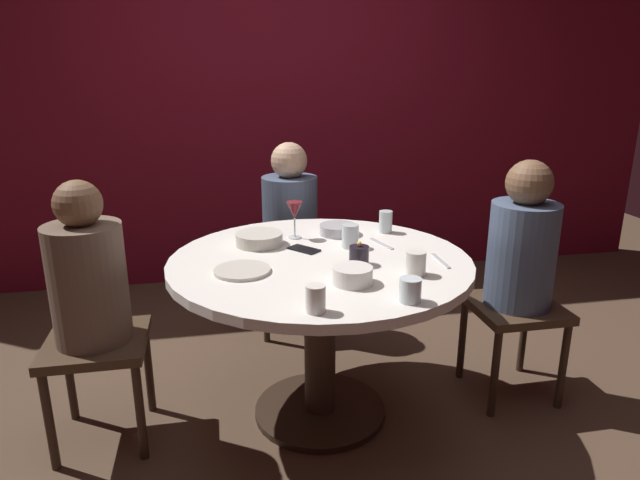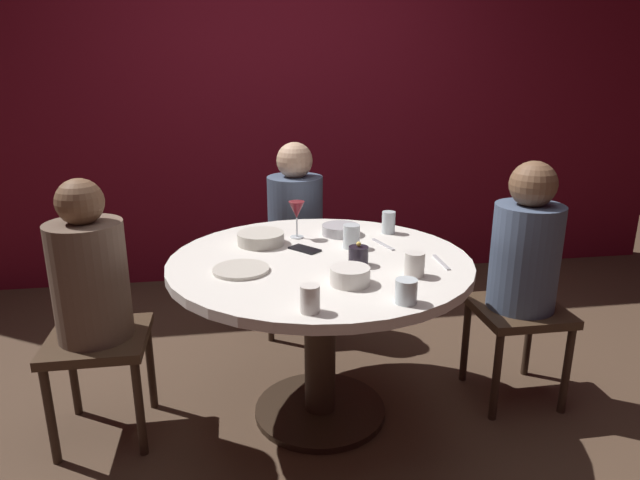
{
  "view_description": "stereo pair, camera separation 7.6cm",
  "coord_description": "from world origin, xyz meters",
  "px_view_note": "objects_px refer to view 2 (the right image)",
  "views": [
    {
      "loc": [
        -0.42,
        -2.19,
        1.53
      ],
      "look_at": [
        0.0,
        0.0,
        0.84
      ],
      "focal_mm": 31.24,
      "sensor_mm": 36.0,
      "label": 1
    },
    {
      "loc": [
        -0.35,
        -2.2,
        1.53
      ],
      "look_at": [
        0.0,
        0.0,
        0.84
      ],
      "focal_mm": 31.24,
      "sensor_mm": 36.0,
      "label": 2
    }
  ],
  "objects_px": {
    "seated_diner_left": "(91,284)",
    "cell_phone": "(305,249)",
    "bowl_salad_center": "(350,276)",
    "cup_near_candle": "(415,264)",
    "candle_holder": "(358,256)",
    "bowl_serving_large": "(341,230)",
    "cup_by_left_diner": "(389,222)",
    "dinner_plate": "(241,270)",
    "cup_by_right_diner": "(351,236)",
    "cup_far_edge": "(406,291)",
    "wine_glass": "(297,211)",
    "bowl_small_white": "(261,238)",
    "seated_diner_back": "(295,216)",
    "cup_center_front": "(310,299)",
    "dining_table": "(320,294)",
    "seated_diner_right": "(525,257)"
  },
  "relations": [
    {
      "from": "seated_diner_left",
      "to": "cell_phone",
      "type": "xyz_separation_m",
      "value": [
        0.89,
        0.12,
        0.06
      ]
    },
    {
      "from": "bowl_salad_center",
      "to": "cup_near_candle",
      "type": "relative_size",
      "value": 1.59
    },
    {
      "from": "candle_holder",
      "to": "bowl_salad_center",
      "type": "height_order",
      "value": "candle_holder"
    },
    {
      "from": "bowl_serving_large",
      "to": "cup_by_left_diner",
      "type": "height_order",
      "value": "cup_by_left_diner"
    },
    {
      "from": "candle_holder",
      "to": "dinner_plate",
      "type": "relative_size",
      "value": 0.44
    },
    {
      "from": "cell_phone",
      "to": "dinner_plate",
      "type": "bearing_deg",
      "value": -2.32
    },
    {
      "from": "cup_by_right_diner",
      "to": "cup_by_left_diner",
      "type": "bearing_deg",
      "value": 41.23
    },
    {
      "from": "cup_far_edge",
      "to": "bowl_serving_large",
      "type": "bearing_deg",
      "value": 94.39
    },
    {
      "from": "wine_glass",
      "to": "cup_by_left_diner",
      "type": "relative_size",
      "value": 1.65
    },
    {
      "from": "bowl_small_white",
      "to": "cup_by_right_diner",
      "type": "height_order",
      "value": "cup_by_right_diner"
    },
    {
      "from": "seated_diner_back",
      "to": "wine_glass",
      "type": "bearing_deg",
      "value": -5.77
    },
    {
      "from": "seated_diner_left",
      "to": "bowl_serving_large",
      "type": "xyz_separation_m",
      "value": [
        1.09,
        0.33,
        0.08
      ]
    },
    {
      "from": "cup_by_left_diner",
      "to": "cup_far_edge",
      "type": "relative_size",
      "value": 1.25
    },
    {
      "from": "dinner_plate",
      "to": "bowl_serving_large",
      "type": "bearing_deg",
      "value": 41.88
    },
    {
      "from": "cup_near_candle",
      "to": "cup_center_front",
      "type": "relative_size",
      "value": 1.01
    },
    {
      "from": "seated_diner_back",
      "to": "bowl_small_white",
      "type": "relative_size",
      "value": 5.31
    },
    {
      "from": "wine_glass",
      "to": "cup_center_front",
      "type": "distance_m",
      "value": 0.85
    },
    {
      "from": "dining_table",
      "to": "seated_diner_right",
      "type": "xyz_separation_m",
      "value": [
        0.94,
        0.0,
        0.12
      ]
    },
    {
      "from": "dining_table",
      "to": "bowl_salad_center",
      "type": "xyz_separation_m",
      "value": [
        0.06,
        -0.31,
        0.2
      ]
    },
    {
      "from": "wine_glass",
      "to": "dinner_plate",
      "type": "distance_m",
      "value": 0.51
    },
    {
      "from": "bowl_salad_center",
      "to": "cup_by_left_diner",
      "type": "height_order",
      "value": "cup_by_left_diner"
    },
    {
      "from": "candle_holder",
      "to": "cup_by_left_diner",
      "type": "height_order",
      "value": "cup_by_left_diner"
    },
    {
      "from": "candle_holder",
      "to": "wine_glass",
      "type": "distance_m",
      "value": 0.47
    },
    {
      "from": "cell_phone",
      "to": "cup_by_right_diner",
      "type": "relative_size",
      "value": 1.32
    },
    {
      "from": "dining_table",
      "to": "bowl_small_white",
      "type": "height_order",
      "value": "bowl_small_white"
    },
    {
      "from": "bowl_serving_large",
      "to": "cup_near_candle",
      "type": "relative_size",
      "value": 1.89
    },
    {
      "from": "seated_diner_left",
      "to": "cup_by_right_diner",
      "type": "bearing_deg",
      "value": 6.13
    },
    {
      "from": "dinner_plate",
      "to": "cup_by_left_diner",
      "type": "bearing_deg",
      "value": 30.52
    },
    {
      "from": "seated_diner_right",
      "to": "cup_near_candle",
      "type": "height_order",
      "value": "seated_diner_right"
    },
    {
      "from": "bowl_salad_center",
      "to": "cup_center_front",
      "type": "relative_size",
      "value": 1.6
    },
    {
      "from": "bowl_small_white",
      "to": "cup_by_left_diner",
      "type": "xyz_separation_m",
      "value": [
        0.62,
        0.08,
        0.03
      ]
    },
    {
      "from": "cup_center_front",
      "to": "bowl_serving_large",
      "type": "bearing_deg",
      "value": 72.54
    },
    {
      "from": "seated_diner_back",
      "to": "cup_near_candle",
      "type": "xyz_separation_m",
      "value": [
        0.33,
        -1.19,
        0.1
      ]
    },
    {
      "from": "cell_phone",
      "to": "cup_near_candle",
      "type": "relative_size",
      "value": 1.47
    },
    {
      "from": "dinner_plate",
      "to": "candle_holder",
      "type": "bearing_deg",
      "value": -0.04
    },
    {
      "from": "bowl_salad_center",
      "to": "seated_diner_left",
      "type": "bearing_deg",
      "value": 162.85
    },
    {
      "from": "seated_diner_left",
      "to": "cup_by_left_diner",
      "type": "xyz_separation_m",
      "value": [
        1.32,
        0.32,
        0.11
      ]
    },
    {
      "from": "seated_diner_left",
      "to": "seated_diner_back",
      "type": "relative_size",
      "value": 1.0
    },
    {
      "from": "bowl_small_white",
      "to": "cup_near_candle",
      "type": "xyz_separation_m",
      "value": [
        0.56,
        -0.5,
        0.02
      ]
    },
    {
      "from": "seated_diner_left",
      "to": "bowl_small_white",
      "type": "bearing_deg",
      "value": 18.45
    },
    {
      "from": "candle_holder",
      "to": "cup_by_right_diner",
      "type": "distance_m",
      "value": 0.23
    },
    {
      "from": "cell_phone",
      "to": "cup_far_edge",
      "type": "bearing_deg",
      "value": 72.32
    },
    {
      "from": "seated_diner_back",
      "to": "cup_by_left_diner",
      "type": "xyz_separation_m",
      "value": [
        0.39,
        -0.6,
        0.11
      ]
    },
    {
      "from": "cup_near_candle",
      "to": "cup_center_front",
      "type": "distance_m",
      "value": 0.52
    },
    {
      "from": "dinner_plate",
      "to": "bowl_salad_center",
      "type": "height_order",
      "value": "bowl_salad_center"
    },
    {
      "from": "bowl_serving_large",
      "to": "bowl_salad_center",
      "type": "relative_size",
      "value": 1.19
    },
    {
      "from": "cup_near_candle",
      "to": "cup_by_right_diner",
      "type": "relative_size",
      "value": 0.9
    },
    {
      "from": "seated_diner_back",
      "to": "candle_holder",
      "type": "relative_size",
      "value": 11.34
    },
    {
      "from": "candle_holder",
      "to": "dinner_plate",
      "type": "xyz_separation_m",
      "value": [
        -0.48,
        0.0,
        -0.03
      ]
    },
    {
      "from": "dinner_plate",
      "to": "seated_diner_right",
      "type": "bearing_deg",
      "value": 4.89
    }
  ]
}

